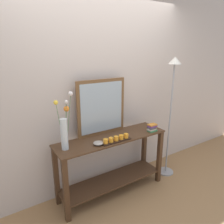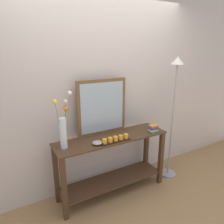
% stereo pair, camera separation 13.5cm
% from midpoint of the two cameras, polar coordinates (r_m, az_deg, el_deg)
% --- Properties ---
extents(ground_plane, '(7.00, 6.00, 0.02)m').
position_cam_midpoint_polar(ground_plane, '(3.08, 1.35, -20.94)').
color(ground_plane, '#997047').
extents(wall_back, '(6.40, 0.08, 2.70)m').
position_cam_midpoint_polar(wall_back, '(2.76, -1.90, 5.89)').
color(wall_back, beige).
rests_on(wall_back, ground).
extents(console_table, '(1.47, 0.41, 0.81)m').
position_cam_midpoint_polar(console_table, '(2.80, 1.42, -12.97)').
color(console_table, '#472D1C').
rests_on(console_table, ground).
extents(mirror_leaning, '(0.67, 0.03, 0.72)m').
position_cam_midpoint_polar(mirror_leaning, '(2.65, -1.26, 1.30)').
color(mirror_leaning, brown).
rests_on(mirror_leaning, console_table).
extents(tall_vase_left, '(0.21, 0.12, 0.64)m').
position_cam_midpoint_polar(tall_vase_left, '(2.34, -11.54, -4.14)').
color(tall_vase_left, silver).
rests_on(tall_vase_left, console_table).
extents(candle_tray, '(0.39, 0.09, 0.07)m').
position_cam_midpoint_polar(candle_tray, '(2.53, 2.55, -7.50)').
color(candle_tray, black).
rests_on(candle_tray, console_table).
extents(decorative_bowl, '(0.12, 0.12, 0.04)m').
position_cam_midpoint_polar(decorative_bowl, '(2.46, -2.45, -8.40)').
color(decorative_bowl, '#9E9389').
rests_on(decorative_bowl, console_table).
extents(book_stack, '(0.14, 0.09, 0.10)m').
position_cam_midpoint_polar(book_stack, '(2.87, 12.56, -4.44)').
color(book_stack, '#388E56').
rests_on(book_stack, console_table).
extents(floor_lamp, '(0.24, 0.24, 1.78)m').
position_cam_midpoint_polar(floor_lamp, '(3.07, 17.92, 3.36)').
color(floor_lamp, '#9E9EA3').
rests_on(floor_lamp, ground).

